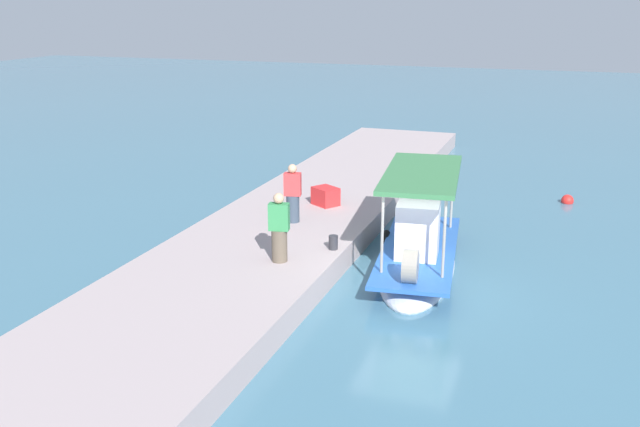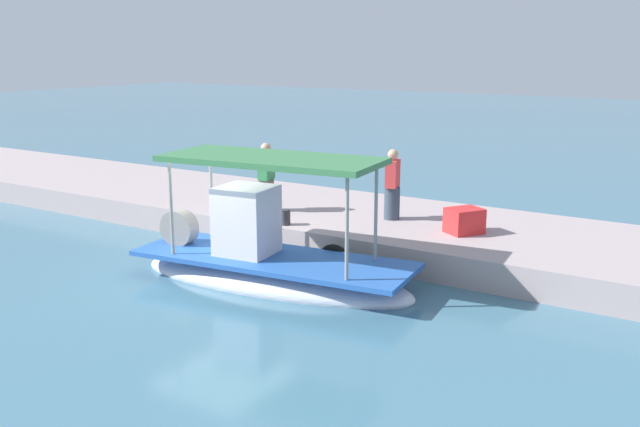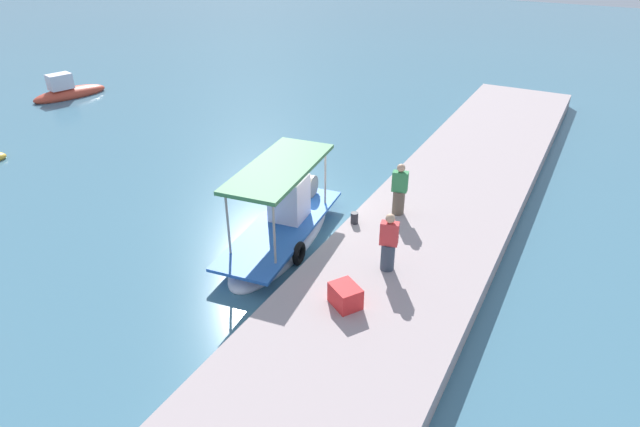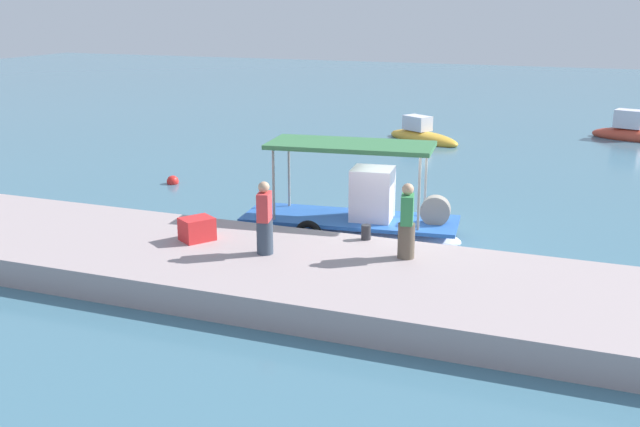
{
  "view_description": "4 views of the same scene",
  "coord_description": "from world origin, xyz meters",
  "px_view_note": "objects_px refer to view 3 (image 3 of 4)",
  "views": [
    {
      "loc": [
        16.17,
        3.37,
        6.87
      ],
      "look_at": [
        -1.14,
        -2.8,
        1.3
      ],
      "focal_mm": 39.7,
      "sensor_mm": 36.0,
      "label": 1
    },
    {
      "loc": [
        -9.68,
        11.22,
        4.78
      ],
      "look_at": [
        -1.61,
        -1.49,
        1.23
      ],
      "focal_mm": 39.92,
      "sensor_mm": 36.0,
      "label": 2
    },
    {
      "loc": [
        -13.9,
        -8.23,
        9.23
      ],
      "look_at": [
        -1.19,
        -1.39,
        1.27
      ],
      "focal_mm": 30.47,
      "sensor_mm": 36.0,
      "label": 3
    },
    {
      "loc": [
        5.06,
        -18.95,
        6.31
      ],
      "look_at": [
        -1.71,
        -1.47,
        0.99
      ],
      "focal_mm": 42.13,
      "sensor_mm": 36.0,
      "label": 4
    }
  ],
  "objects_px": {
    "main_fishing_boat": "(283,227)",
    "fisherman_by_crate": "(399,191)",
    "cargo_crate": "(345,296)",
    "moored_boat_near": "(68,92)",
    "fisherman_near_bollard": "(389,245)",
    "mooring_bollard": "(354,218)"
  },
  "relations": [
    {
      "from": "main_fishing_boat",
      "to": "fisherman_by_crate",
      "type": "xyz_separation_m",
      "value": [
        2.27,
        -3.01,
        1.0
      ]
    },
    {
      "from": "main_fishing_boat",
      "to": "fisherman_by_crate",
      "type": "bearing_deg",
      "value": -52.96
    },
    {
      "from": "cargo_crate",
      "to": "moored_boat_near",
      "type": "height_order",
      "value": "moored_boat_near"
    },
    {
      "from": "fisherman_near_bollard",
      "to": "cargo_crate",
      "type": "height_order",
      "value": "fisherman_near_bollard"
    },
    {
      "from": "main_fishing_boat",
      "to": "moored_boat_near",
      "type": "relative_size",
      "value": 1.44
    },
    {
      "from": "main_fishing_boat",
      "to": "mooring_bollard",
      "type": "distance_m",
      "value": 2.3
    },
    {
      "from": "fisherman_by_crate",
      "to": "moored_boat_near",
      "type": "distance_m",
      "value": 22.83
    },
    {
      "from": "fisherman_near_bollard",
      "to": "mooring_bollard",
      "type": "relative_size",
      "value": 4.66
    },
    {
      "from": "mooring_bollard",
      "to": "cargo_crate",
      "type": "relative_size",
      "value": 0.49
    },
    {
      "from": "fisherman_near_bollard",
      "to": "fisherman_by_crate",
      "type": "xyz_separation_m",
      "value": [
        3.13,
        0.89,
        0.01
      ]
    },
    {
      "from": "mooring_bollard",
      "to": "main_fishing_boat",
      "type": "bearing_deg",
      "value": 116.23
    },
    {
      "from": "fisherman_near_bollard",
      "to": "mooring_bollard",
      "type": "height_order",
      "value": "fisherman_near_bollard"
    },
    {
      "from": "moored_boat_near",
      "to": "main_fishing_boat",
      "type": "bearing_deg",
      "value": -111.42
    },
    {
      "from": "cargo_crate",
      "to": "mooring_bollard",
      "type": "bearing_deg",
      "value": 21.97
    },
    {
      "from": "main_fishing_boat",
      "to": "fisherman_by_crate",
      "type": "distance_m",
      "value": 3.9
    },
    {
      "from": "main_fishing_boat",
      "to": "mooring_bollard",
      "type": "height_order",
      "value": "main_fishing_boat"
    },
    {
      "from": "main_fishing_boat",
      "to": "moored_boat_near",
      "type": "distance_m",
      "value": 20.6
    },
    {
      "from": "fisherman_by_crate",
      "to": "cargo_crate",
      "type": "height_order",
      "value": "fisherman_by_crate"
    },
    {
      "from": "cargo_crate",
      "to": "moored_boat_near",
      "type": "distance_m",
      "value": 25.02
    },
    {
      "from": "fisherman_near_bollard",
      "to": "mooring_bollard",
      "type": "xyz_separation_m",
      "value": [
        1.86,
        1.87,
        -0.59
      ]
    },
    {
      "from": "main_fishing_boat",
      "to": "mooring_bollard",
      "type": "bearing_deg",
      "value": -63.77
    },
    {
      "from": "fisherman_by_crate",
      "to": "cargo_crate",
      "type": "bearing_deg",
      "value": -173.58
    }
  ]
}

